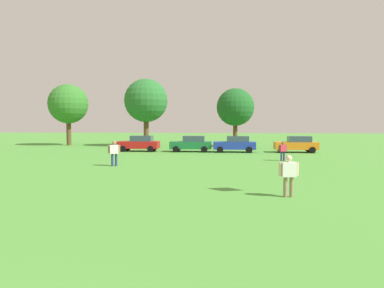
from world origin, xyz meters
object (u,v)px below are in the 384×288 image
tree_far_right (235,107)px  adult_bystander (289,172)px  tree_far_left (68,104)px  tree_center (146,101)px  parked_car_blue_2 (235,144)px  parked_car_orange_3 (297,144)px  bystander_near_trees (283,149)px  bystander_midfield (114,151)px  parked_car_green_1 (192,144)px  parked_car_red_0 (139,143)px

tree_far_right → adult_bystander: bearing=-87.7°
tree_far_left → tree_center: 11.02m
parked_car_blue_2 → tree_far_right: size_ratio=0.58×
parked_car_orange_3 → tree_center: size_ratio=0.49×
bystander_near_trees → tree_far_left: size_ratio=0.18×
tree_center → bystander_midfield: bearing=-83.2°
parked_car_green_1 → tree_far_left: 20.73m
adult_bystander → parked_car_red_0: 25.53m
bystander_near_trees → tree_far_right: 17.79m
bystander_near_trees → bystander_midfield: bystander_midfield is taller
parked_car_red_0 → parked_car_blue_2: 10.14m
bystander_near_trees → parked_car_red_0: size_ratio=0.36×
parked_car_green_1 → tree_far_right: tree_far_right is taller
adult_bystander → bystander_midfield: bystander_midfield is taller
tree_far_left → tree_center: bearing=-5.2°
parked_car_orange_3 → tree_far_right: 11.21m
bystander_near_trees → parked_car_blue_2: 8.95m
parked_car_green_1 → parked_car_orange_3: 10.81m
parked_car_blue_2 → adult_bystander: bearing=93.8°
bystander_near_trees → parked_car_blue_2: (-3.53, 8.23, -0.05)m
tree_far_left → parked_car_orange_3: bearing=-18.4°
tree_far_right → bystander_near_trees: bearing=-79.1°
parked_car_red_0 → parked_car_green_1: bearing=179.2°
bystander_midfield → parked_car_blue_2: bearing=34.6°
bystander_midfield → parked_car_blue_2: bystander_midfield is taller
parked_car_orange_3 → tree_far_left: size_ratio=0.52×
adult_bystander → bystander_midfield: bearing=-51.3°
adult_bystander → tree_center: bearing=-75.8°
parked_car_orange_3 → tree_far_right: size_ratio=0.58×
tree_far_left → tree_far_right: 22.56m
bystander_midfield → parked_car_blue_2: (8.73, 12.86, -0.19)m
parked_car_red_0 → parked_car_green_1: 5.60m
parked_car_red_0 → tree_far_right: 14.05m
parked_car_green_1 → tree_far_left: (-17.74, 9.61, 4.75)m
adult_bystander → bystander_near_trees: (2.02, 14.23, -0.10)m
parked_car_blue_2 → tree_center: tree_center is taller
parked_car_green_1 → bystander_midfield: bearing=72.2°
adult_bystander → parked_car_green_1: bearing=-83.2°
parked_car_blue_2 → tree_far_right: 9.71m
tree_far_right → bystander_midfield: bearing=-112.5°
bystander_midfield → parked_car_green_1: size_ratio=0.41×
bystander_midfield → parked_car_red_0: size_ratio=0.41×
bystander_midfield → tree_far_left: 26.79m
adult_bystander → tree_far_left: (-23.79, 32.25, 4.60)m
adult_bystander → bystander_near_trees: size_ratio=1.11×
adult_bystander → tree_center: tree_center is taller
tree_center → bystander_near_trees: bearing=-48.9°
parked_car_red_0 → tree_far_right: size_ratio=0.58×
adult_bystander → tree_far_left: bearing=-61.7°
bystander_near_trees → tree_far_left: tree_far_left is taller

